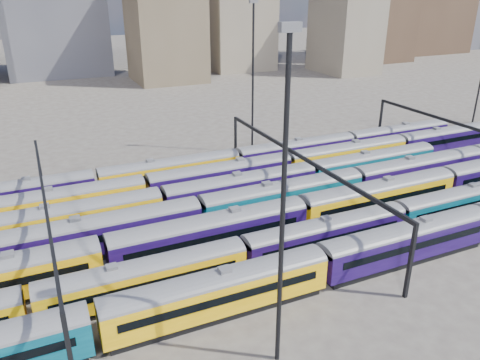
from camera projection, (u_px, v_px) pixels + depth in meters
name	position (u px, v px, depth m)	size (l,w,h in m)	color
ground	(227.00, 227.00, 57.77)	(500.00, 500.00, 0.00)	#453E3A
rake_0	(406.00, 238.00, 49.56)	(149.77, 3.13, 5.27)	black
rake_1	(145.00, 275.00, 43.59)	(100.24, 2.94, 4.94)	black
rake_2	(301.00, 211.00, 55.26)	(136.96, 3.34, 5.64)	black
rake_3	(101.00, 230.00, 50.96)	(158.34, 3.31, 5.58)	black
rake_4	(70.00, 217.00, 54.15)	(108.66, 3.18, 5.37)	black
rake_5	(288.00, 163.00, 70.51)	(129.87, 3.17, 5.34)	black
rake_6	(171.00, 169.00, 68.33)	(105.95, 3.10, 5.23)	black
gantry_1	(46.00, 207.00, 47.53)	(0.35, 40.35, 8.03)	black
gantry_2	(300.00, 164.00, 58.98)	(0.35, 40.35, 8.03)	black
gantry_3	(471.00, 135.00, 70.42)	(0.35, 40.35, 8.03)	black
mast_2	(283.00, 200.00, 32.00)	(1.40, 0.50, 25.60)	black
mast_3	(253.00, 73.00, 78.30)	(1.40, 0.50, 25.60)	black
skyline	(371.00, 5.00, 178.60)	(399.22, 60.48, 50.03)	#665B4C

